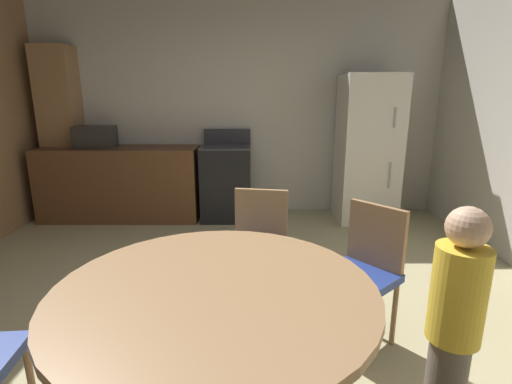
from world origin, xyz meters
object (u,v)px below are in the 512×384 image
Objects in this scene: chair_north at (260,244)px; person_child at (456,322)px; microwave at (97,137)px; dining_table at (218,319)px; chair_northeast at (366,266)px; oven_range at (228,182)px; refrigerator at (369,150)px.

person_child reaches higher than chair_north.
dining_table is at bearing -60.91° from microwave.
chair_northeast is (2.62, -2.49, -0.53)m from microwave.
oven_range is 3.42m from person_child.
oven_range is at bearing -160.04° from chair_north.
refrigerator reaches higher than chair_north.
refrigerator reaches higher than microwave.
chair_northeast is (-0.69, -2.44, -0.38)m from refrigerator.
microwave is 0.40× the size of person_child.
chair_northeast is 0.74m from chair_north.
oven_range is at bearing -70.78° from person_child.
person_child is at bearing -69.19° from oven_range.
microwave is 0.51× the size of chair_northeast.
microwave is (-3.31, 0.05, 0.15)m from refrigerator.
person_child is (1.21, -3.20, 0.11)m from oven_range.
chair_north is (0.18, 1.09, -0.11)m from dining_table.
refrigerator is 3.53m from dining_table.
refrigerator is 2.02× the size of chair_northeast.
chair_north is at bearing -79.64° from oven_range.
oven_range is 1.68m from microwave.
oven_range reaches higher than person_child.
person_child is at bearing -99.22° from refrigerator.
dining_table is (-1.52, -3.17, -0.27)m from refrigerator.
dining_table is 1.11m from chair_northeast.
person_child is (-0.51, -3.14, -0.30)m from refrigerator.
refrigerator is 2.50m from chair_north.
chair_north is (1.98, -2.13, -0.53)m from microwave.
oven_range reaches higher than dining_table.
microwave is at bearing 119.09° from dining_table.
chair_north is (-1.33, -2.08, -0.38)m from refrigerator.
dining_table is at bearing -0.00° from chair_north.
microwave is at bearing -85.05° from chair_northeast.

